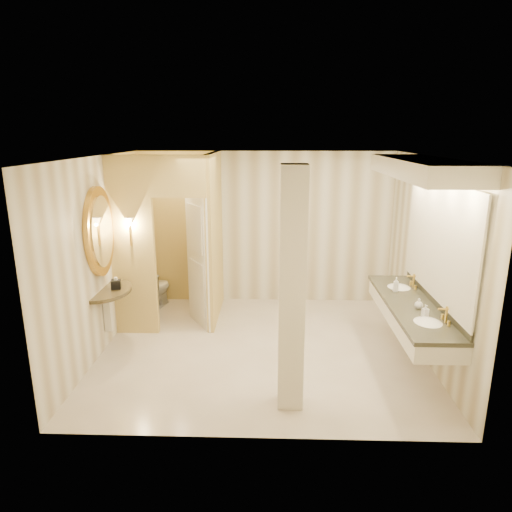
# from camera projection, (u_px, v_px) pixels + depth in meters

# --- Properties ---
(floor) EXTENTS (4.50, 4.50, 0.00)m
(floor) POSITION_uv_depth(u_px,v_px,m) (262.00, 348.00, 6.56)
(floor) COLOR silver
(floor) RESTS_ON ground
(ceiling) EXTENTS (4.50, 4.50, 0.00)m
(ceiling) POSITION_uv_depth(u_px,v_px,m) (262.00, 157.00, 5.86)
(ceiling) COLOR silver
(ceiling) RESTS_ON wall_back
(wall_back) EXTENTS (4.50, 0.02, 2.70)m
(wall_back) POSITION_uv_depth(u_px,v_px,m) (264.00, 228.00, 8.14)
(wall_back) COLOR silver
(wall_back) RESTS_ON floor
(wall_front) EXTENTS (4.50, 0.02, 2.70)m
(wall_front) POSITION_uv_depth(u_px,v_px,m) (258.00, 314.00, 4.28)
(wall_front) COLOR silver
(wall_front) RESTS_ON floor
(wall_left) EXTENTS (0.02, 4.00, 2.70)m
(wall_left) POSITION_uv_depth(u_px,v_px,m) (99.00, 257.00, 6.28)
(wall_left) COLOR silver
(wall_left) RESTS_ON floor
(wall_right) EXTENTS (0.02, 4.00, 2.70)m
(wall_right) POSITION_uv_depth(u_px,v_px,m) (429.00, 259.00, 6.14)
(wall_right) COLOR silver
(wall_right) RESTS_ON floor
(toilet_closet) EXTENTS (1.50, 1.55, 2.70)m
(toilet_closet) POSITION_uv_depth(u_px,v_px,m) (191.00, 239.00, 7.17)
(toilet_closet) COLOR #EBCE7B
(toilet_closet) RESTS_ON floor
(wall_sconce) EXTENTS (0.14, 0.14, 0.42)m
(wall_sconce) POSITION_uv_depth(u_px,v_px,m) (130.00, 223.00, 6.58)
(wall_sconce) COLOR gold
(wall_sconce) RESTS_ON toilet_closet
(vanity) EXTENTS (0.75, 2.50, 2.09)m
(vanity) POSITION_uv_depth(u_px,v_px,m) (420.00, 246.00, 5.69)
(vanity) COLOR silver
(vanity) RESTS_ON floor
(console_shelf) EXTENTS (0.95, 0.95, 1.92)m
(console_shelf) POSITION_uv_depth(u_px,v_px,m) (102.00, 257.00, 6.28)
(console_shelf) COLOR black
(console_shelf) RESTS_ON floor
(pillar) EXTENTS (0.28, 0.28, 2.70)m
(pillar) POSITION_uv_depth(u_px,v_px,m) (292.00, 292.00, 4.88)
(pillar) COLOR silver
(pillar) RESTS_ON floor
(tissue_box) EXTENTS (0.15, 0.15, 0.13)m
(tissue_box) POSITION_uv_depth(u_px,v_px,m) (116.00, 284.00, 6.41)
(tissue_box) COLOR black
(tissue_box) RESTS_ON console_shelf
(toilet) EXTENTS (0.54, 0.74, 0.68)m
(toilet) POSITION_uv_depth(u_px,v_px,m) (156.00, 288.00, 8.06)
(toilet) COLOR white
(toilet) RESTS_ON floor
(soap_bottle_a) EXTENTS (0.08, 0.08, 0.14)m
(soap_bottle_a) POSITION_uv_depth(u_px,v_px,m) (425.00, 310.00, 5.44)
(soap_bottle_a) COLOR beige
(soap_bottle_a) RESTS_ON vanity
(soap_bottle_b) EXTENTS (0.12, 0.12, 0.13)m
(soap_bottle_b) POSITION_uv_depth(u_px,v_px,m) (419.00, 304.00, 5.68)
(soap_bottle_b) COLOR silver
(soap_bottle_b) RESTS_ON vanity
(soap_bottle_c) EXTENTS (0.10, 0.10, 0.21)m
(soap_bottle_c) POSITION_uv_depth(u_px,v_px,m) (396.00, 285.00, 6.27)
(soap_bottle_c) COLOR #C6B28C
(soap_bottle_c) RESTS_ON vanity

